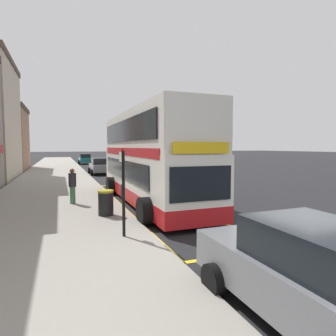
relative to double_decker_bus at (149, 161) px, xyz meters
The scene contains 10 objects.
ground_plane 24.83m from the double_decker_bus, 84.30° to the left, with size 260.00×260.00×0.00m, color black.
pavement_near 25.12m from the double_decker_bus, 100.45° to the left, with size 6.00×76.00×0.14m, color gray.
double_decker_bus is the anchor object (origin of this frame).
bus_bay_markings 2.08m from the double_decker_bus, 97.83° to the right, with size 3.00×14.37×0.01m.
bus_stop_sign 5.79m from the double_decker_bus, 114.59° to the right, with size 0.09×0.51×2.57m.
parked_car_grey_ahead 10.35m from the double_decker_bus, 93.21° to the right, with size 2.09×4.20×1.62m.
parked_car_grey_far 15.67m from the double_decker_bus, 91.19° to the left, with size 2.09×4.20×1.62m.
parked_car_teal_kerbside 33.54m from the double_decker_bus, 90.49° to the left, with size 2.09×4.20×1.62m.
pedestrian_waiting_near_sign 3.74m from the double_decker_bus, behind, with size 0.34×0.34×1.62m.
litter_bin 3.85m from the double_decker_bus, 134.46° to the right, with size 0.60×0.60×0.96m.
Camera 1 is at (-6.56, -5.98, 2.75)m, focal length 30.26 mm.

